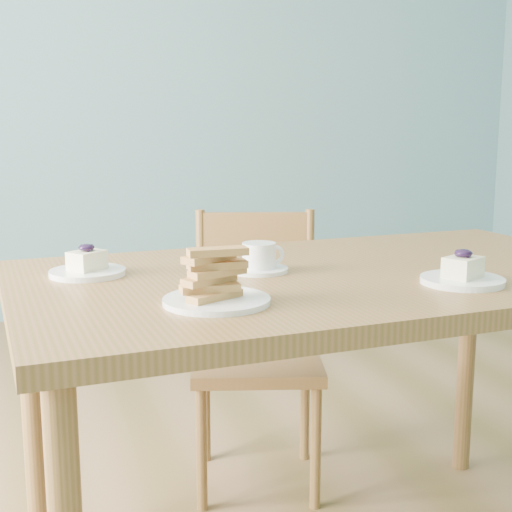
% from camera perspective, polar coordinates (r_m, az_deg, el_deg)
% --- Properties ---
extents(room, '(5.01, 5.01, 2.71)m').
position_cam_1_polar(room, '(1.74, 1.30, 18.71)').
color(room, '#956C45').
rests_on(room, ground).
extents(dining_table, '(1.49, 0.91, 0.77)m').
position_cam_1_polar(dining_table, '(1.65, 6.42, -3.80)').
color(dining_table, brown).
rests_on(dining_table, ground).
extents(dining_chair, '(0.47, 0.46, 0.84)m').
position_cam_1_polar(dining_chair, '(2.20, 0.04, -7.29)').
color(dining_chair, brown).
rests_on(dining_chair, ground).
extents(cheesecake_plate_near, '(0.17, 0.17, 0.07)m').
position_cam_1_polar(cheesecake_plate_near, '(1.55, 16.20, -1.46)').
color(cheesecake_plate_near, white).
rests_on(cheesecake_plate_near, dining_table).
extents(cheesecake_plate_far, '(0.17, 0.17, 0.07)m').
position_cam_1_polar(cheesecake_plate_far, '(1.62, -13.34, -0.88)').
color(cheesecake_plate_far, white).
rests_on(cheesecake_plate_far, dining_table).
extents(coffee_cup, '(0.13, 0.13, 0.07)m').
position_cam_1_polar(coffee_cup, '(1.61, 0.28, -0.28)').
color(coffee_cup, white).
rests_on(coffee_cup, dining_table).
extents(biscotti_plate, '(0.20, 0.20, 0.11)m').
position_cam_1_polar(biscotti_plate, '(1.33, -3.18, -2.31)').
color(biscotti_plate, white).
rests_on(biscotti_plate, dining_table).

